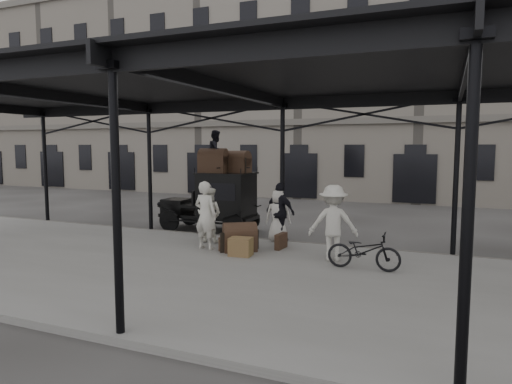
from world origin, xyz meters
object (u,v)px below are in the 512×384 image
(bicycle, at_px, (364,251))
(steamer_trunk_roof_near, at_px, (213,163))
(taxi, at_px, (219,199))
(porter_official, at_px, (280,212))
(porter_left, at_px, (206,215))
(steamer_trunk_platform, at_px, (240,239))

(bicycle, relative_size, steamer_trunk_roof_near, 1.78)
(taxi, distance_m, steamer_trunk_roof_near, 1.36)
(taxi, bearing_deg, steamer_trunk_roof_near, -108.07)
(taxi, bearing_deg, bicycle, -32.50)
(porter_official, height_order, steamer_trunk_roof_near, steamer_trunk_roof_near)
(bicycle, distance_m, steamer_trunk_roof_near, 7.18)
(porter_left, distance_m, steamer_trunk_roof_near, 3.60)
(steamer_trunk_roof_near, relative_size, steamer_trunk_platform, 1.06)
(steamer_trunk_roof_near, distance_m, steamer_trunk_platform, 4.24)
(taxi, height_order, steamer_trunk_roof_near, steamer_trunk_roof_near)
(bicycle, xyz_separation_m, steamer_trunk_platform, (-3.60, 0.63, -0.12))
(porter_left, bearing_deg, porter_official, -123.86)
(bicycle, bearing_deg, steamer_trunk_platform, 79.78)
(taxi, bearing_deg, porter_left, -68.88)
(bicycle, distance_m, steamer_trunk_platform, 3.66)
(porter_official, relative_size, steamer_trunk_roof_near, 1.88)
(steamer_trunk_platform, bearing_deg, porter_left, 154.66)
(porter_left, relative_size, steamer_trunk_roof_near, 2.01)
(porter_official, bearing_deg, taxi, -6.14)
(bicycle, bearing_deg, steamer_trunk_roof_near, 59.31)
(taxi, relative_size, steamer_trunk_roof_near, 3.70)
(porter_official, bearing_deg, steamer_trunk_roof_near, -1.57)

